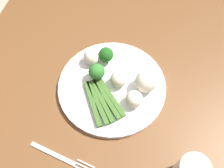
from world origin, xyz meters
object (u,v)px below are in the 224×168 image
object	(u,v)px
asparagus_bundle	(102,100)
fork	(62,158)
broccoli_left	(97,72)
cauliflower_front	(146,82)
broccoli_front_left	(106,55)
cauliflower_outer_edge	(92,57)
cauliflower_back_right	(119,79)
dining_table	(128,95)
cauliflower_right	(134,99)
plate	(112,86)

from	to	relation	value
asparagus_bundle	fork	world-z (taller)	asparagus_bundle
broccoli_left	fork	distance (m)	0.23
asparagus_bundle	cauliflower_front	size ratio (longest dim) A/B	2.43
broccoli_front_left	cauliflower_outer_edge	size ratio (longest dim) A/B	1.12
asparagus_bundle	fork	distance (m)	0.17
asparagus_bundle	cauliflower_front	world-z (taller)	cauliflower_front
asparagus_bundle	cauliflower_back_right	size ratio (longest dim) A/B	3.14
broccoli_front_left	fork	bearing A→B (deg)	-6.45
dining_table	cauliflower_right	xyz separation A→B (m)	(0.08, 0.03, 0.15)
broccoli_front_left	cauliflower_back_right	world-z (taller)	broccoli_front_left
dining_table	cauliflower_front	distance (m)	0.16
cauliflower_right	cauliflower_outer_edge	xyz separation A→B (m)	(-0.10, -0.14, -0.00)
dining_table	cauliflower_front	xyz separation A→B (m)	(0.03, 0.05, 0.15)
dining_table	cauliflower_right	world-z (taller)	cauliflower_right
cauliflower_outer_edge	plate	bearing A→B (deg)	50.33
broccoli_front_left	dining_table	bearing A→B (deg)	70.64
dining_table	asparagus_bundle	world-z (taller)	asparagus_bundle
cauliflower_right	asparagus_bundle	bearing A→B (deg)	-78.69
broccoli_front_left	fork	size ratio (longest dim) A/B	0.30
asparagus_bundle	cauliflower_outer_edge	xyz separation A→B (m)	(-0.11, -0.06, 0.02)
cauliflower_right	fork	world-z (taller)	cauliflower_right
asparagus_bundle	fork	size ratio (longest dim) A/B	0.84
dining_table	cauliflower_front	size ratio (longest dim) A/B	20.20
cauliflower_back_right	dining_table	bearing A→B (deg)	146.48
fork	cauliflower_outer_edge	bearing A→B (deg)	101.81
broccoli_left	asparagus_bundle	bearing A→B (deg)	25.25
broccoli_front_left	cauliflower_outer_edge	distance (m)	0.04
broccoli_front_left	cauliflower_outer_edge	bearing A→B (deg)	-72.78
cauliflower_front	cauliflower_outer_edge	xyz separation A→B (m)	(-0.05, -0.16, -0.01)
broccoli_left	cauliflower_front	xyz separation A→B (m)	(-0.00, 0.13, -0.00)
asparagus_bundle	cauliflower_front	distance (m)	0.12
plate	asparagus_bundle	size ratio (longest dim) A/B	2.07
broccoli_left	cauliflower_right	xyz separation A→B (m)	(0.05, 0.11, -0.01)
cauliflower_back_right	broccoli_left	bearing A→B (deg)	-92.87
cauliflower_right	cauliflower_back_right	world-z (taller)	same
broccoli_left	plate	bearing A→B (deg)	74.82
cauliflower_front	cauliflower_outer_edge	size ratio (longest dim) A/B	1.29
asparagus_bundle	cauliflower_right	world-z (taller)	cauliflower_right
broccoli_front_left	cauliflower_back_right	bearing A→B (deg)	38.33
cauliflower_back_right	cauliflower_outer_edge	xyz separation A→B (m)	(-0.05, -0.09, -0.00)
cauliflower_back_right	cauliflower_outer_edge	bearing A→B (deg)	-120.25
dining_table	cauliflower_back_right	world-z (taller)	cauliflower_back_right
dining_table	fork	xyz separation A→B (m)	(0.26, -0.11, 0.11)
cauliflower_back_right	fork	world-z (taller)	cauliflower_back_right
asparagus_bundle	fork	xyz separation A→B (m)	(0.16, -0.05, -0.02)
cauliflower_right	cauliflower_back_right	size ratio (longest dim) A/B	1.00
plate	asparagus_bundle	world-z (taller)	asparagus_bundle
broccoli_front_left	cauliflower_right	world-z (taller)	broccoli_front_left
asparagus_bundle	cauliflower_outer_edge	world-z (taller)	cauliflower_outer_edge
broccoli_front_left	fork	distance (m)	0.29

